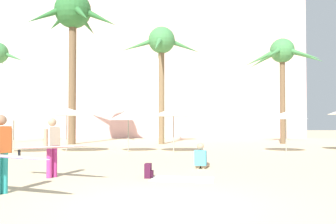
{
  "coord_description": "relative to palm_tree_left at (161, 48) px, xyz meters",
  "views": [
    {
      "loc": [
        -0.18,
        -7.08,
        1.63
      ],
      "look_at": [
        0.41,
        6.23,
        1.99
      ],
      "focal_mm": 38.66,
      "sensor_mm": 36.0,
      "label": 1
    }
  ],
  "objects": [
    {
      "name": "ground",
      "position": [
        -0.49,
        -19.32,
        -7.08
      ],
      "size": [
        120.0,
        120.0,
        0.0
      ],
      "primitive_type": "plane",
      "color": "#C6B28C"
    },
    {
      "name": "hotel_pink",
      "position": [
        2.8,
        13.33,
        2.73
      ],
      "size": [
        24.15,
        8.11,
        19.63
      ],
      "primitive_type": "cube",
      "color": "beige",
      "rests_on": "ground"
    },
    {
      "name": "hotel_tower_gray",
      "position": [
        -13.97,
        18.61,
        4.76
      ],
      "size": [
        15.32,
        11.82,
        23.69
      ],
      "primitive_type": "cube",
      "color": "#BCB7AD",
      "rests_on": "ground"
    },
    {
      "name": "palm_tree_left",
      "position": [
        0.0,
        0.0,
        0.0
      ],
      "size": [
        6.0,
        5.83,
        8.62
      ],
      "color": "brown",
      "rests_on": "ground"
    },
    {
      "name": "palm_tree_center",
      "position": [
        -6.46,
        0.1,
        2.09
      ],
      "size": [
        6.41,
        6.51,
        11.12
      ],
      "color": "brown",
      "rests_on": "ground"
    },
    {
      "name": "palm_tree_right",
      "position": [
        8.97,
        -0.07,
        -0.67
      ],
      "size": [
        6.04,
        5.44,
        7.83
      ],
      "color": "brown",
      "rests_on": "ground"
    },
    {
      "name": "cafe_umbrella_0",
      "position": [
        -5.25,
        -6.78,
        -4.91
      ],
      "size": [
        2.79,
        2.79,
        2.37
      ],
      "color": "gray",
      "rests_on": "ground"
    },
    {
      "name": "cafe_umbrella_1",
      "position": [
        -1.96,
        -6.68,
        -5.09
      ],
      "size": [
        2.1,
        2.1,
        2.26
      ],
      "color": "gray",
      "rests_on": "ground"
    },
    {
      "name": "cafe_umbrella_2",
      "position": [
        6.57,
        -7.13,
        -5.11
      ],
      "size": [
        2.33,
        2.33,
        2.17
      ],
      "color": "gray",
      "rests_on": "ground"
    },
    {
      "name": "cafe_umbrella_3",
      "position": [
        0.48,
        -7.03,
        -4.93
      ],
      "size": [
        2.51,
        2.51,
        2.38
      ],
      "color": "gray",
      "rests_on": "ground"
    },
    {
      "name": "cafe_umbrella_4",
      "position": [
        -7.93,
        -7.11,
        -5.09
      ],
      "size": [
        2.27,
        2.27,
        2.26
      ],
      "color": "gray",
      "rests_on": "ground"
    },
    {
      "name": "beach_towel",
      "position": [
        0.19,
        -16.17,
        -7.07
      ],
      "size": [
        1.92,
        1.3,
        0.01
      ],
      "primitive_type": "cube",
      "rotation": [
        0.0,
        0.0,
        -0.19
      ],
      "color": "white",
      "rests_on": "ground"
    },
    {
      "name": "backpack",
      "position": [
        -0.78,
        -15.85,
        -6.88
      ],
      "size": [
        0.27,
        0.32,
        0.42
      ],
      "rotation": [
        0.0,
        0.0,
        6.14
      ],
      "color": "#41132C",
      "rests_on": "ground"
    },
    {
      "name": "person_mid_right",
      "position": [
        -3.61,
        -15.78,
        -6.15
      ],
      "size": [
        2.8,
        1.74,
        1.74
      ],
      "rotation": [
        0.0,
        0.0,
        5.75
      ],
      "color": "#B7337F",
      "rests_on": "ground"
    },
    {
      "name": "person_mid_left",
      "position": [
        1.06,
        -13.77,
        -6.77
      ],
      "size": [
        0.67,
        0.98,
        0.9
      ],
      "rotation": [
        0.0,
        0.0,
        1.22
      ],
      "color": "tan",
      "rests_on": "ground"
    }
  ]
}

